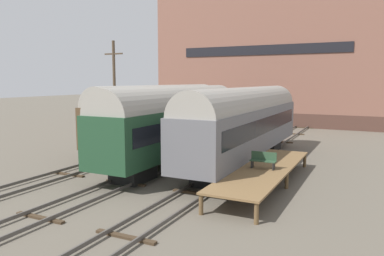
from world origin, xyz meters
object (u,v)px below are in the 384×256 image
object	(u,v)px
train_car_green	(176,120)
person_worker	(118,158)
bench	(263,160)
utility_pole	(115,93)
train_car_grey	(246,120)
train_car_brown	(162,112)

from	to	relation	value
train_car_green	person_worker	bearing A→B (deg)	-110.34
bench	person_worker	distance (m)	8.82
person_worker	utility_pole	world-z (taller)	utility_pole
train_car_grey	utility_pole	distance (m)	12.08
train_car_green	utility_pole	distance (m)	8.25
train_car_grey	person_worker	size ratio (longest dim) A/B	10.13
person_worker	train_car_brown	bearing A→B (deg)	105.48
bench	utility_pole	size ratio (longest dim) A/B	0.15
person_worker	utility_pole	size ratio (longest dim) A/B	0.19
train_car_grey	bench	world-z (taller)	train_car_grey
bench	person_worker	size ratio (longest dim) A/B	0.79
person_worker	bench	bearing A→B (deg)	9.17
train_car_brown	utility_pole	distance (m)	4.37
train_car_brown	train_car_grey	world-z (taller)	train_car_brown
train_car_grey	person_worker	distance (m)	9.04
utility_pole	train_car_brown	bearing A→B (deg)	38.96
train_car_green	train_car_brown	bearing A→B (deg)	128.71
utility_pole	train_car_green	bearing A→B (deg)	-21.27
bench	utility_pole	xyz separation A→B (m)	(-14.59, 5.97, 3.21)
train_car_brown	person_worker	world-z (taller)	train_car_brown
bench	person_worker	world-z (taller)	bench
train_car_green	utility_pole	size ratio (longest dim) A/B	1.76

